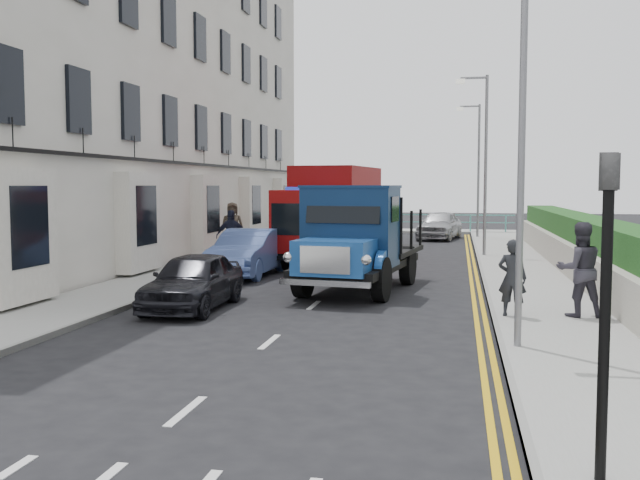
{
  "coord_description": "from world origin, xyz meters",
  "views": [
    {
      "loc": [
        3.29,
        -14.19,
        2.81
      ],
      "look_at": [
        -0.2,
        3.77,
        1.4
      ],
      "focal_mm": 40.0,
      "sensor_mm": 36.0,
      "label": 1
    }
  ],
  "objects": [
    {
      "name": "pedestrian_west_far",
      "position": [
        -6.0,
        14.35,
        1.11
      ],
      "size": [
        1.13,
        0.92,
        1.98
      ],
      "primitive_type": "imported",
      "rotation": [
        0.0,
        0.0,
        0.35
      ],
      "color": "#433A30",
      "rests_on": "pavement_west"
    },
    {
      "name": "parked_car_mid",
      "position": [
        -3.1,
        7.0,
        0.72
      ],
      "size": [
        1.63,
        4.42,
        1.44
      ],
      "primitive_type": "imported",
      "rotation": [
        0.0,
        0.0,
        -0.02
      ],
      "color": "#556FB6",
      "rests_on": "ground"
    },
    {
      "name": "pedestrian_east_far",
      "position": [
        5.75,
        1.01,
        1.09
      ],
      "size": [
        1.06,
        0.89,
        1.94
      ],
      "primitive_type": "imported",
      "rotation": [
        0.0,
        0.0,
        3.31
      ],
      "color": "#312E39",
      "rests_on": "pavement_east"
    },
    {
      "name": "garden_east",
      "position": [
        7.21,
        9.0,
        0.9
      ],
      "size": [
        1.45,
        28.0,
        1.75
      ],
      "color": "#B2AD9E",
      "rests_on": "ground"
    },
    {
      "name": "traffic_signal",
      "position": [
        4.6,
        -7.5,
        2.07
      ],
      "size": [
        0.16,
        0.2,
        3.1
      ],
      "color": "black",
      "rests_on": "ground"
    },
    {
      "name": "lamp_far",
      "position": [
        4.18,
        24.0,
        4.0
      ],
      "size": [
        1.23,
        0.18,
        7.0
      ],
      "color": "slate",
      "rests_on": "ground"
    },
    {
      "name": "lamp_mid",
      "position": [
        4.18,
        14.0,
        4.0
      ],
      "size": [
        1.23,
        0.18,
        7.0
      ],
      "color": "slate",
      "rests_on": "ground"
    },
    {
      "name": "seafront_railing",
      "position": [
        0.0,
        28.2,
        0.58
      ],
      "size": [
        13.0,
        0.08,
        1.11
      ],
      "color": "#59B2A5",
      "rests_on": "ground"
    },
    {
      "name": "pedestrian_west_near",
      "position": [
        -4.4,
        9.36,
        1.04
      ],
      "size": [
        1.16,
        0.71,
        1.84
      ],
      "primitive_type": "imported",
      "rotation": [
        0.0,
        0.0,
        3.4
      ],
      "color": "black",
      "rests_on": "pavement_west"
    },
    {
      "name": "promenade",
      "position": [
        0.0,
        29.0,
        0.06
      ],
      "size": [
        30.0,
        2.5,
        0.12
      ],
      "primitive_type": "cube",
      "color": "gray",
      "rests_on": "ground"
    },
    {
      "name": "seafront_car_left",
      "position": [
        -3.37,
        22.97,
        0.78
      ],
      "size": [
        4.57,
        6.18,
        1.56
      ],
      "primitive_type": "imported",
      "rotation": [
        0.0,
        0.0,
        3.54
      ],
      "color": "black",
      "rests_on": "ground"
    },
    {
      "name": "ground",
      "position": [
        0.0,
        0.0,
        0.0
      ],
      "size": [
        120.0,
        120.0,
        0.0
      ],
      "primitive_type": "plane",
      "color": "black",
      "rests_on": "ground"
    },
    {
      "name": "terrace_west",
      "position": [
        -9.47,
        13.0,
        7.17
      ],
      "size": [
        6.31,
        30.2,
        14.25
      ],
      "color": "silver",
      "rests_on": "ground"
    },
    {
      "name": "pedestrian_east_near",
      "position": [
        4.4,
        0.78,
        0.92
      ],
      "size": [
        0.65,
        0.51,
        1.59
      ],
      "primitive_type": "imported",
      "rotation": [
        0.0,
        0.0,
        2.9
      ],
      "color": "black",
      "rests_on": "pavement_east"
    },
    {
      "name": "parked_car_rear",
      "position": [
        -2.6,
        17.59,
        0.7
      ],
      "size": [
        2.2,
        4.93,
        1.4
      ],
      "primitive_type": "imported",
      "rotation": [
        0.0,
        0.0,
        -0.05
      ],
      "color": "#98979C",
      "rests_on": "ground"
    },
    {
      "name": "parked_car_front",
      "position": [
        -2.6,
        1.0,
        0.65
      ],
      "size": [
        1.59,
        3.82,
        1.29
      ],
      "primitive_type": "imported",
      "rotation": [
        0.0,
        0.0,
        0.02
      ],
      "color": "black",
      "rests_on": "ground"
    },
    {
      "name": "pavement_west",
      "position": [
        -5.2,
        9.0,
        0.06
      ],
      "size": [
        2.4,
        38.0,
        0.12
      ],
      "primitive_type": "cube",
      "color": "gray",
      "rests_on": "ground"
    },
    {
      "name": "sea_plane",
      "position": [
        0.0,
        60.0,
        0.0
      ],
      "size": [
        120.0,
        120.0,
        0.0
      ],
      "primitive_type": "plane",
      "color": "slate",
      "rests_on": "ground"
    },
    {
      "name": "red_lorry",
      "position": [
        -1.17,
        11.05,
        1.85
      ],
      "size": [
        2.89,
        6.82,
        3.48
      ],
      "rotation": [
        0.0,
        0.0,
        -0.1
      ],
      "color": "black",
      "rests_on": "ground"
    },
    {
      "name": "pavement_east",
      "position": [
        5.3,
        9.0,
        0.06
      ],
      "size": [
        2.6,
        38.0,
        0.12
      ],
      "primitive_type": "cube",
      "color": "gray",
      "rests_on": "ground"
    },
    {
      "name": "seafront_car_right",
      "position": [
        2.35,
        23.31,
        0.75
      ],
      "size": [
        2.56,
        4.68,
        1.51
      ],
      "primitive_type": "imported",
      "rotation": [
        0.0,
        0.0,
        -0.18
      ],
      "color": "#A6A6AB",
      "rests_on": "ground"
    },
    {
      "name": "lamp_near",
      "position": [
        4.18,
        -2.0,
        4.0
      ],
      "size": [
        1.23,
        0.18,
        7.0
      ],
      "color": "slate",
      "rests_on": "ground"
    },
    {
      "name": "bedford_lorry",
      "position": [
        0.63,
        3.87,
        1.27
      ],
      "size": [
        3.0,
        6.05,
        2.76
      ],
      "rotation": [
        0.0,
        0.0,
        -0.13
      ],
      "color": "black",
      "rests_on": "ground"
    }
  ]
}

